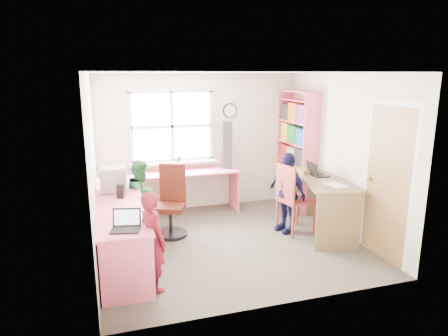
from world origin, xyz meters
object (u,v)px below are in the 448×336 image
object	(u,v)px
wooden_chair	(292,196)
cd_tower	(227,145)
bookshelf	(297,153)
person_red	(153,241)
laptop_right	(316,172)
person_navy	(287,192)
crt_monitor	(114,179)
person_green	(142,197)
laptop_left	(126,225)
potted_plant	(178,164)
swivel_chair	(171,205)
right_desk	(324,193)
l_desk	(138,230)

from	to	relation	value
wooden_chair	cd_tower	xyz separation A→B (m)	(-0.61, 1.37, 0.59)
bookshelf	person_red	size ratio (longest dim) A/B	1.82
laptop_right	person_red	bearing A→B (deg)	114.23
person_red	person_navy	xyz separation A→B (m)	(2.17, 1.13, 0.05)
crt_monitor	laptop_right	distance (m)	3.05
person_green	laptop_left	bearing A→B (deg)	-163.01
cd_tower	bookshelf	bearing A→B (deg)	-6.26
potted_plant	wooden_chair	bearing A→B (deg)	-43.15
swivel_chair	wooden_chair	xyz separation A→B (m)	(1.76, -0.47, 0.12)
wooden_chair	person_green	bearing A→B (deg)	153.85
potted_plant	swivel_chair	bearing A→B (deg)	-107.00
right_desk	laptop_right	bearing A→B (deg)	111.24
swivel_chair	wooden_chair	distance (m)	1.83
crt_monitor	potted_plant	world-z (taller)	crt_monitor
laptop_left	laptop_right	distance (m)	3.19
swivel_chair	cd_tower	bearing A→B (deg)	60.61
swivel_chair	laptop_right	xyz separation A→B (m)	(2.23, -0.35, 0.43)
right_desk	person_navy	distance (m)	0.57
right_desk	laptop_right	world-z (taller)	laptop_right
crt_monitor	person_green	distance (m)	0.55
laptop_right	cd_tower	distance (m)	1.67
crt_monitor	person_navy	xyz separation A→B (m)	(2.52, -0.38, -0.30)
wooden_chair	laptop_right	world-z (taller)	wooden_chair
wooden_chair	person_green	size ratio (longest dim) A/B	0.93
bookshelf	person_red	world-z (taller)	bookshelf
right_desk	cd_tower	size ratio (longest dim) A/B	1.87
crt_monitor	person_navy	world-z (taller)	person_navy
bookshelf	person_navy	bearing A→B (deg)	-123.24
l_desk	person_green	bearing A→B (deg)	81.14
person_red	person_navy	world-z (taller)	person_navy
bookshelf	wooden_chair	bearing A→B (deg)	-119.54
right_desk	swivel_chair	xyz separation A→B (m)	(-2.25, 0.57, -0.15)
laptop_right	person_red	size ratio (longest dim) A/B	0.28
laptop_right	person_green	bearing A→B (deg)	80.16
swivel_chair	cd_tower	distance (m)	1.62
person_navy	wooden_chair	bearing A→B (deg)	20.38
swivel_chair	person_navy	distance (m)	1.77
person_red	person_navy	bearing A→B (deg)	-85.16
laptop_right	cd_tower	xyz separation A→B (m)	(-1.07, 1.25, 0.28)
wooden_chair	person_green	xyz separation A→B (m)	(-2.18, 0.60, -0.00)
bookshelf	crt_monitor	world-z (taller)	bookshelf
crt_monitor	potted_plant	xyz separation A→B (m)	(1.09, 0.94, -0.04)
bookshelf	person_green	bearing A→B (deg)	-169.98
l_desk	person_red	bearing A→B (deg)	-81.09
potted_plant	person_navy	world-z (taller)	person_navy
right_desk	potted_plant	distance (m)	2.49
right_desk	crt_monitor	xyz separation A→B (m)	(-3.06, 0.55, 0.32)
laptop_left	laptop_right	size ratio (longest dim) A/B	1.08
swivel_chair	person_red	size ratio (longest dim) A/B	0.93
swivel_chair	potted_plant	distance (m)	1.05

